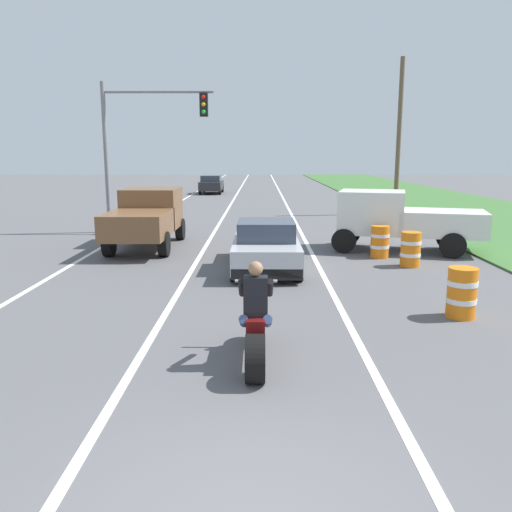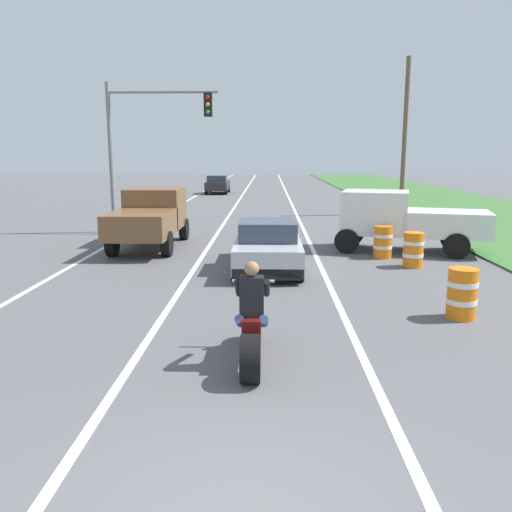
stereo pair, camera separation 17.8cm
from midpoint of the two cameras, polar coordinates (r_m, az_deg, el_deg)
lane_stripe_left_solid at (r=24.64m, az=-11.78°, el=3.51°), size 0.14×120.00×0.01m
lane_stripe_right_solid at (r=24.05m, az=5.20°, el=3.52°), size 0.14×120.00×0.01m
lane_stripe_centre_dashed at (r=24.08m, az=-3.39°, el=3.55°), size 0.14×120.00×0.01m
motorcycle_with_rider at (r=7.87m, az=0.19°, el=-7.93°), size 0.70×2.21×1.62m
sports_car_silver at (r=14.54m, az=1.67°, el=1.08°), size 1.84×4.30×1.37m
pickup_truck_left_lane_brown at (r=18.15m, az=-11.32°, el=4.40°), size 2.02×4.80×1.98m
pickup_truck_right_shoulder_white at (r=17.80m, az=16.25°, el=4.04°), size 5.14×3.14×1.98m
traffic_light_mast_near at (r=21.77m, az=-12.08°, el=13.05°), size 4.48×0.34×6.00m
utility_pole_roadside at (r=28.93m, az=16.25°, el=12.45°), size 0.24×0.24×8.11m
construction_barrel_nearest at (r=10.90m, az=22.21°, el=-3.84°), size 0.58×0.58×1.00m
construction_barrel_mid at (r=15.41m, az=17.28°, el=0.68°), size 0.58×0.58×1.00m
construction_barrel_far at (r=16.52m, az=14.11°, el=1.52°), size 0.58×0.58×1.00m
distant_car_far_ahead at (r=43.30m, az=-4.13°, el=7.92°), size 1.80×4.00×1.50m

